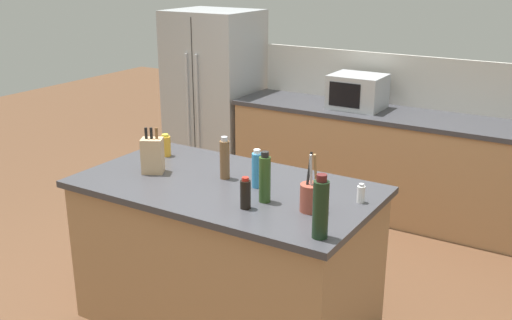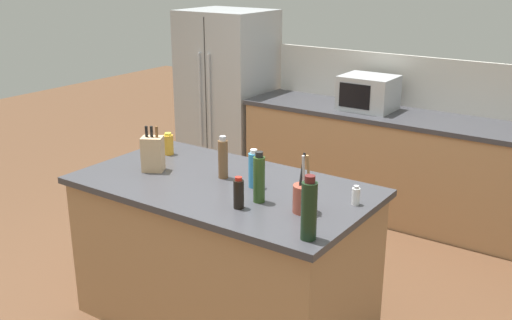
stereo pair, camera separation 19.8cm
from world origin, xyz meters
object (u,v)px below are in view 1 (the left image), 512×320
microwave (357,92)px  soy_sauce_bottle (245,194)px  wine_bottle (321,208)px  dish_soap_bottle (257,170)px  refrigerator (215,95)px  utensil_crock (311,196)px  honey_jar (166,146)px  knife_block (153,155)px  salt_shaker (361,194)px  olive_oil_bottle (265,178)px  pepper_grinder (225,159)px

microwave → soy_sauce_bottle: 2.47m
wine_bottle → dish_soap_bottle: bearing=145.7°
refrigerator → utensil_crock: refrigerator is taller
refrigerator → honey_jar: size_ratio=11.40×
honey_jar → knife_block: bearing=-63.8°
honey_jar → salt_shaker: honey_jar is taller
utensil_crock → honey_jar: bearing=165.4°
refrigerator → microwave: (1.60, -0.05, 0.23)m
dish_soap_bottle → salt_shaker: 0.62m
olive_oil_bottle → salt_shaker: size_ratio=2.64×
dish_soap_bottle → salt_shaker: bearing=9.2°
refrigerator → salt_shaker: (2.46, -2.09, 0.13)m
olive_oil_bottle → soy_sauce_bottle: bearing=-106.4°
honey_jar → pepper_grinder: size_ratio=0.58×
honey_jar → soy_sauce_bottle: 1.06m
wine_bottle → pepper_grinder: 0.96m
knife_block → salt_shaker: size_ratio=2.66×
wine_bottle → salt_shaker: size_ratio=2.94×
microwave → utensil_crock: bearing=-73.3°
honey_jar → soy_sauce_bottle: size_ratio=0.86×
wine_bottle → dish_soap_bottle: size_ratio=1.39×
utensil_crock → pepper_grinder: (-0.67, 0.17, 0.04)m
olive_oil_bottle → pepper_grinder: (-0.39, 0.19, -0.01)m
microwave → olive_oil_bottle: 2.34m
knife_block → wine_bottle: size_ratio=0.90×
microwave → wine_bottle: (0.87, -2.56, -0.00)m
dish_soap_bottle → salt_shaker: dish_soap_bottle is taller
utensil_crock → salt_shaker: 0.31m
soy_sauce_bottle → pepper_grinder: bearing=137.5°
knife_block → dish_soap_bottle: (0.68, 0.12, -0.00)m
olive_oil_bottle → wine_bottle: wine_bottle is taller
soy_sauce_bottle → pepper_grinder: pepper_grinder is taller
wine_bottle → pepper_grinder: (-0.85, 0.44, -0.03)m
refrigerator → soy_sauce_bottle: 3.18m
knife_block → honey_jar: size_ratio=1.91×
dish_soap_bottle → soy_sauce_bottle: 0.32m
knife_block → pepper_grinder: size_ratio=1.10×
microwave → wine_bottle: size_ratio=1.44×
wine_bottle → soy_sauce_bottle: 0.51m
microwave → soy_sauce_bottle: bearing=-81.3°
microwave → salt_shaker: (0.87, -2.04, -0.10)m
refrigerator → soy_sauce_bottle: bearing=-51.7°
honey_jar → refrigerator: bearing=117.0°
wine_bottle → microwave: bearing=108.7°
wine_bottle → soy_sauce_bottle: (-0.49, 0.11, -0.07)m
microwave → salt_shaker: 2.22m
knife_block → olive_oil_bottle: bearing=-31.7°
honey_jar → olive_oil_bottle: olive_oil_bottle is taller
knife_block → dish_soap_bottle: knife_block is taller
knife_block → honey_jar: (-0.15, 0.30, -0.04)m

